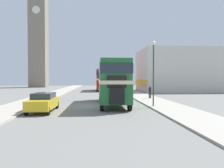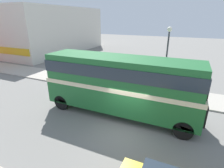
% 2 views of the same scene
% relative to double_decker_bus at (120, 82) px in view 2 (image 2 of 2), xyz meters
% --- Properties ---
extents(ground_plane, '(120.00, 120.00, 0.00)m').
position_rel_double_decker_bus_xyz_m(ground_plane, '(-1.86, -1.03, -2.52)').
color(ground_plane, slate).
extents(sidewalk_right, '(3.50, 120.00, 0.12)m').
position_rel_double_decker_bus_xyz_m(sidewalk_right, '(4.89, -1.03, -2.46)').
color(sidewalk_right, '#A8A093').
rests_on(sidewalk_right, ground_plane).
extents(double_decker_bus, '(2.56, 10.84, 4.20)m').
position_rel_double_decker_bus_xyz_m(double_decker_bus, '(0.00, 0.00, 0.00)').
color(double_decker_bus, '#1E602D').
rests_on(double_decker_bus, ground_plane).
extents(pedestrian_walking, '(0.32, 0.32, 1.59)m').
position_rel_double_decker_bus_xyz_m(pedestrian_walking, '(5.16, 5.27, -1.50)').
color(pedestrian_walking, '#282833').
rests_on(pedestrian_walking, sidewalk_right).
extents(street_lamp, '(0.36, 0.36, 5.86)m').
position_rel_double_decker_bus_xyz_m(street_lamp, '(3.57, -2.47, 1.44)').
color(street_lamp, '#38383D').
rests_on(street_lamp, sidewalk_right).
extents(shop_building_block, '(21.71, 11.98, 8.49)m').
position_rel_double_decker_bus_xyz_m(shop_building_block, '(18.30, 22.51, 1.72)').
color(shop_building_block, beige).
rests_on(shop_building_block, ground_plane).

